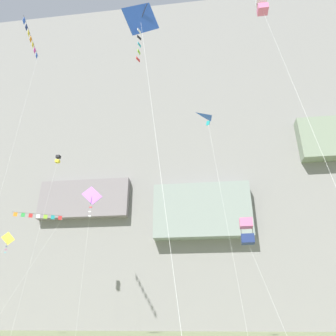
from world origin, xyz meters
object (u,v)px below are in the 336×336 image
at_px(kite_diamond_upper_right, 7,241).
at_px(kite_diamond_low_right, 92,197).
at_px(kite_box_high_right, 247,231).
at_px(kite_diamond_high_center, 141,22).
at_px(kite_box_low_left, 58,160).
at_px(kite_banner_high_left, 37,219).
at_px(kite_delta_front_field, 212,123).
at_px(kite_box_mid_right, 262,6).
at_px(kite_banner_upper_left, 30,45).

xyz_separation_m(kite_diamond_upper_right, kite_diamond_low_right, (11.11, -1.53, 4.85)).
xyz_separation_m(kite_box_high_right, kite_diamond_high_center, (-6.56, -14.06, 9.26)).
bearing_deg(kite_diamond_low_right, kite_box_low_left, 152.77).
xyz_separation_m(kite_box_high_right, kite_banner_high_left, (-24.77, 10.10, 4.81)).
height_order(kite_box_low_left, kite_diamond_low_right, kite_box_low_left).
relative_size(kite_banner_high_left, kite_diamond_high_center, 0.72).
relative_size(kite_box_low_left, kite_diamond_high_center, 1.22).
distance_m(kite_box_low_left, kite_diamond_low_right, 11.09).
height_order(kite_delta_front_field, kite_diamond_high_center, kite_diamond_high_center).
height_order(kite_diamond_upper_right, kite_delta_front_field, kite_delta_front_field).
height_order(kite_diamond_upper_right, kite_banner_high_left, kite_banner_high_left).
height_order(kite_diamond_low_right, kite_banner_high_left, kite_diamond_low_right).
height_order(kite_diamond_low_right, kite_delta_front_field, kite_delta_front_field).
bearing_deg(kite_diamond_high_center, kite_banner_high_left, 127.02).
xyz_separation_m(kite_diamond_low_right, kite_box_mid_right, (18.75, -19.54, 6.63)).
distance_m(kite_box_high_right, kite_delta_front_field, 10.60).
bearing_deg(kite_banner_high_left, kite_delta_front_field, -26.36).
distance_m(kite_banner_upper_left, kite_diamond_high_center, 27.36).
distance_m(kite_diamond_low_right, kite_box_high_right, 20.64).
distance_m(kite_box_high_right, kite_banner_high_left, 27.18).
bearing_deg(kite_diamond_high_center, kite_box_high_right, 64.99).
bearing_deg(kite_box_low_left, kite_box_high_right, -26.97).
distance_m(kite_box_mid_right, kite_delta_front_field, 10.92).
relative_size(kite_diamond_upper_right, kite_banner_upper_left, 0.35).
bearing_deg(kite_box_low_left, kite_banner_high_left, -93.23).
distance_m(kite_banner_upper_left, kite_box_high_right, 34.47).
height_order(kite_diamond_upper_right, kite_box_high_right, kite_diamond_upper_right).
bearing_deg(kite_diamond_low_right, kite_diamond_high_center, -64.75).
xyz_separation_m(kite_box_low_left, kite_box_high_right, (24.64, -12.54, -14.42)).
relative_size(kite_box_high_right, kite_banner_high_left, 0.68).
distance_m(kite_banner_upper_left, kite_banner_high_left, 22.03).
xyz_separation_m(kite_diamond_upper_right, kite_banner_high_left, (3.66, -0.21, 2.67)).
height_order(kite_banner_upper_left, kite_box_high_right, kite_banner_upper_left).
height_order(kite_banner_upper_left, kite_delta_front_field, kite_banner_upper_left).
distance_m(kite_diamond_low_right, kite_banner_high_left, 7.87).
xyz_separation_m(kite_banner_high_left, kite_diamond_high_center, (18.22, -24.16, 4.46)).
relative_size(kite_box_high_right, kite_diamond_high_center, 0.49).
bearing_deg(kite_box_low_left, kite_box_mid_right, -41.81).
bearing_deg(kite_diamond_high_center, kite_box_mid_right, 22.43).
distance_m(kite_diamond_upper_right, kite_box_mid_right, 38.30).
xyz_separation_m(kite_banner_upper_left, kite_box_mid_right, (25.69, -10.96, -10.87)).
height_order(kite_box_high_right, kite_banner_high_left, kite_banner_high_left).
xyz_separation_m(kite_diamond_low_right, kite_banner_upper_left, (-6.94, -8.58, 17.50)).
xyz_separation_m(kite_diamond_upper_right, kite_diamond_high_center, (21.88, -24.36, 7.13)).
bearing_deg(kite_diamond_low_right, kite_box_mid_right, -46.19).
distance_m(kite_box_low_left, kite_box_mid_right, 34.97).
bearing_deg(kite_diamond_low_right, kite_banner_high_left, 169.93).
distance_m(kite_box_mid_right, kite_diamond_high_center, 9.66).
distance_m(kite_diamond_upper_right, kite_banner_upper_left, 24.88).
bearing_deg(kite_banner_upper_left, kite_diamond_high_center, -38.82).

